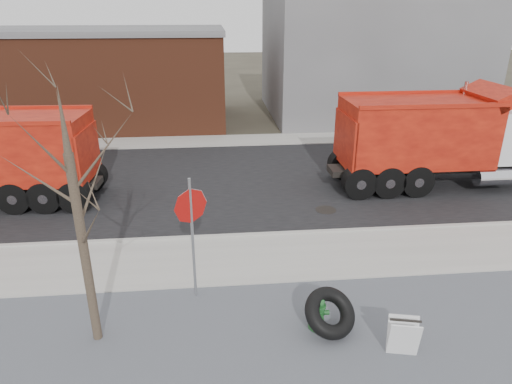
{
  "coord_description": "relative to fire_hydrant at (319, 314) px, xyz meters",
  "views": [
    {
      "loc": [
        -0.68,
        -10.45,
        6.37
      ],
      "look_at": [
        0.49,
        1.65,
        1.4
      ],
      "focal_mm": 32.0,
      "sensor_mm": 36.0,
      "label": 1
    }
  ],
  "objects": [
    {
      "name": "ground",
      "position": [
        -1.4,
        2.73,
        -0.36
      ],
      "size": [
        120.0,
        120.0,
        0.0
      ],
      "primitive_type": "plane",
      "color": "#383328",
      "rests_on": "ground"
    },
    {
      "name": "gravel_verge",
      "position": [
        -1.4,
        -0.77,
        -0.35
      ],
      "size": [
        60.0,
        5.0,
        0.03
      ],
      "primitive_type": "cube",
      "color": "gray",
      "rests_on": "ground"
    },
    {
      "name": "sidewalk",
      "position": [
        -1.4,
        2.98,
        -0.33
      ],
      "size": [
        60.0,
        2.5,
        0.06
      ],
      "primitive_type": "cube",
      "color": "#9E9B93",
      "rests_on": "ground"
    },
    {
      "name": "curb",
      "position": [
        -1.4,
        4.28,
        -0.31
      ],
      "size": [
        60.0,
        0.15,
        0.11
      ],
      "primitive_type": "cube",
      "color": "#9E9B93",
      "rests_on": "ground"
    },
    {
      "name": "road",
      "position": [
        -1.4,
        9.03,
        -0.35
      ],
      "size": [
        60.0,
        9.4,
        0.02
      ],
      "primitive_type": "cube",
      "color": "black",
      "rests_on": "ground"
    },
    {
      "name": "far_sidewalk",
      "position": [
        -1.4,
        14.73,
        -0.33
      ],
      "size": [
        60.0,
        2.0,
        0.06
      ],
      "primitive_type": "cube",
      "color": "#9E9B93",
      "rests_on": "ground"
    },
    {
      "name": "building_grey",
      "position": [
        7.6,
        20.73,
        3.64
      ],
      "size": [
        12.0,
        10.0,
        8.0
      ],
      "color": "gray",
      "rests_on": "ground"
    },
    {
      "name": "building_brick",
      "position": [
        -11.4,
        19.73,
        2.29
      ],
      "size": [
        20.2,
        8.2,
        5.3
      ],
      "color": "brown",
      "rests_on": "ground"
    },
    {
      "name": "bare_tree",
      "position": [
        -4.6,
        0.13,
        2.94
      ],
      "size": [
        3.2,
        3.2,
        5.2
      ],
      "color": "#382D23",
      "rests_on": "ground"
    },
    {
      "name": "fire_hydrant",
      "position": [
        0.0,
        0.0,
        0.0
      ],
      "size": [
        0.44,
        0.43,
        0.79
      ],
      "rotation": [
        0.0,
        0.0,
        -0.03
      ],
      "color": "#256130",
      "rests_on": "ground"
    },
    {
      "name": "truck_tire",
      "position": [
        0.2,
        -0.14,
        0.13
      ],
      "size": [
        1.43,
        1.4,
        0.95
      ],
      "color": "black",
      "rests_on": "ground"
    },
    {
      "name": "stop_sign",
      "position": [
        -2.62,
        1.43,
        1.65
      ],
      "size": [
        0.7,
        0.45,
        2.98
      ],
      "rotation": [
        0.0,
        0.0,
        0.16
      ],
      "color": "gray",
      "rests_on": "ground"
    },
    {
      "name": "sandwich_board",
      "position": [
        1.45,
        -0.94,
        0.08
      ],
      "size": [
        0.65,
        0.49,
        0.82
      ],
      "rotation": [
        0.0,
        0.0,
        -0.23
      ],
      "color": "white",
      "rests_on": "ground"
    },
    {
      "name": "dump_truck_red_a",
      "position": [
        6.52,
        7.9,
        1.53
      ],
      "size": [
        9.26,
        2.58,
        3.72
      ],
      "rotation": [
        0.0,
        0.0,
        0.0
      ],
      "color": "black",
      "rests_on": "ground"
    }
  ]
}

